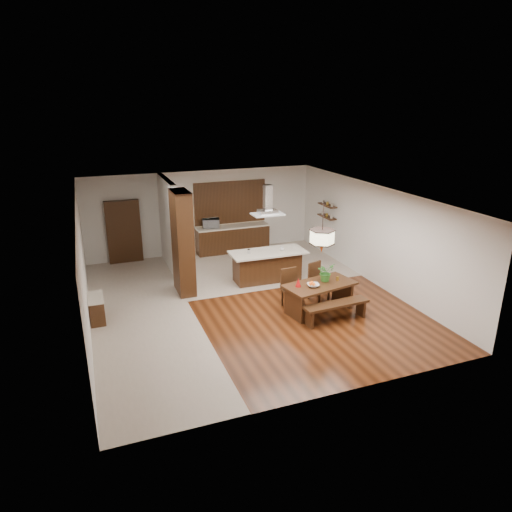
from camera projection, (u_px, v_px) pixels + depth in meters
name	position (u px, v px, depth m)	size (l,w,h in m)	color
room_shell	(245.00, 228.00, 11.72)	(9.00, 9.04, 2.92)	#3B1A0A
tile_hallway	(143.00, 317.00, 11.47)	(2.50, 9.00, 0.01)	#C1B1A1
tile_kitchen	(256.00, 265.00, 15.02)	(5.50, 4.00, 0.01)	#C1B1A1
soffit_band	(245.00, 196.00, 11.46)	(8.00, 9.00, 0.02)	#3E200F
partition_pier	(183.00, 243.00, 12.51)	(0.45, 1.00, 2.90)	black
partition_stub	(169.00, 225.00, 14.37)	(0.18, 2.40, 2.90)	silver
hallway_console	(97.00, 309.00, 11.19)	(0.37, 0.88, 0.63)	black
hallway_doorway	(124.00, 232.00, 15.04)	(1.10, 0.20, 2.10)	black
rear_counter	(233.00, 239.00, 16.29)	(2.60, 0.62, 0.95)	black
kitchen_window	(230.00, 202.00, 16.10)	(2.60, 0.08, 1.50)	#945D2C
shelf_lower	(327.00, 217.00, 15.53)	(0.26, 0.90, 0.04)	black
shelf_upper	(327.00, 205.00, 15.40)	(0.26, 0.90, 0.04)	black
dining_table	(319.00, 291.00, 11.62)	(1.96, 1.24, 0.76)	black
dining_bench	(336.00, 312.00, 11.19)	(1.71, 0.37, 0.48)	black
dining_chair_left	(292.00, 289.00, 11.85)	(0.45, 0.45, 1.03)	black
dining_chair_right	(319.00, 282.00, 12.31)	(0.46, 0.46, 1.03)	black
pendant_lantern	(323.00, 227.00, 11.07)	(0.64, 0.64, 1.31)	#EFE8B7
foliage_plant	(326.00, 272.00, 11.65)	(0.43, 0.37, 0.48)	#317326
fruit_bowl	(313.00, 285.00, 11.36)	(0.30, 0.30, 0.07)	beige
napkin_cone	(298.00, 282.00, 11.33)	(0.14, 0.14, 0.22)	#B00C0C
gold_ornament	(338.00, 278.00, 11.75)	(0.07, 0.07, 0.10)	gold
kitchen_island	(267.00, 265.00, 13.65)	(2.27, 1.02, 0.93)	black
range_hood	(268.00, 200.00, 13.01)	(0.90, 0.55, 0.87)	silver
island_cup	(282.00, 249.00, 13.52)	(0.13, 0.13, 0.10)	white
microwave	(211.00, 223.00, 15.85)	(0.58, 0.39, 0.32)	silver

